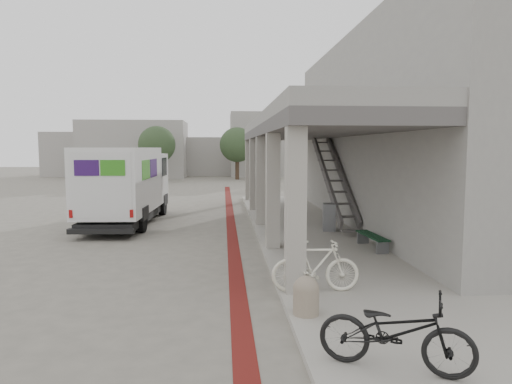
{
  "coord_description": "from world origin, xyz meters",
  "views": [
    {
      "loc": [
        0.72,
        -12.11,
        2.92
      ],
      "look_at": [
        1.7,
        1.46,
        1.6
      ],
      "focal_mm": 32.0,
      "sensor_mm": 36.0,
      "label": 1
    }
  ],
  "objects": [
    {
      "name": "sidewalk",
      "position": [
        4.0,
        0.0,
        0.06
      ],
      "size": [
        4.4,
        28.0,
        0.12
      ],
      "primitive_type": "cube",
      "color": "gray",
      "rests_on": "ground"
    },
    {
      "name": "distant_backdrop",
      "position": [
        -2.84,
        35.89,
        2.7
      ],
      "size": [
        28.0,
        10.0,
        6.5
      ],
      "color": "gray",
      "rests_on": "ground"
    },
    {
      "name": "bicycle_cream",
      "position": [
        2.5,
        -3.54,
        0.64
      ],
      "size": [
        1.74,
        0.54,
        1.03
      ],
      "primitive_type": "imported",
      "rotation": [
        0.0,
        0.0,
        1.54
      ],
      "color": "silver",
      "rests_on": "sidewalk"
    },
    {
      "name": "bench",
      "position": [
        4.86,
        0.16,
        0.39
      ],
      "size": [
        0.49,
        1.64,
        0.38
      ],
      "rotation": [
        0.0,
        0.0,
        0.08
      ],
      "color": "slate",
      "rests_on": "sidewalk"
    },
    {
      "name": "tree_mid",
      "position": [
        2.0,
        30.0,
        3.18
      ],
      "size": [
        3.2,
        3.2,
        4.8
      ],
      "color": "#38281C",
      "rests_on": "ground"
    },
    {
      "name": "tree_left",
      "position": [
        -5.0,
        28.0,
        3.18
      ],
      "size": [
        3.2,
        3.2,
        4.8
      ],
      "color": "#38281C",
      "rests_on": "ground"
    },
    {
      "name": "bollard_near",
      "position": [
        2.1,
        -4.72,
        0.45
      ],
      "size": [
        0.44,
        0.44,
        0.66
      ],
      "color": "gray",
      "rests_on": "sidewalk"
    },
    {
      "name": "transit_building",
      "position": [
        6.83,
        4.5,
        3.4
      ],
      "size": [
        7.6,
        17.0,
        7.0
      ],
      "color": "gray",
      "rests_on": "ground"
    },
    {
      "name": "tree_right",
      "position": [
        10.0,
        29.0,
        3.18
      ],
      "size": [
        3.2,
        3.2,
        4.8
      ],
      "color": "#38281C",
      "rests_on": "ground"
    },
    {
      "name": "bollard_far",
      "position": [
        2.1,
        0.67,
        0.41
      ],
      "size": [
        0.39,
        0.39,
        0.58
      ],
      "color": "gray",
      "rests_on": "sidewalk"
    },
    {
      "name": "bike_lane_stripe",
      "position": [
        1.0,
        2.0,
        0.01
      ],
      "size": [
        0.35,
        40.0,
        0.01
      ],
      "primitive_type": "cube",
      "color": "#5F1613",
      "rests_on": "ground"
    },
    {
      "name": "fedex_truck",
      "position": [
        -2.98,
        5.59,
        1.56
      ],
      "size": [
        2.43,
        6.95,
        2.93
      ],
      "rotation": [
        0.0,
        0.0,
        -0.04
      ],
      "color": "black",
      "rests_on": "ground"
    },
    {
      "name": "ground",
      "position": [
        0.0,
        0.0,
        0.0
      ],
      "size": [
        120.0,
        120.0,
        0.0
      ],
      "primitive_type": "plane",
      "color": "#666157",
      "rests_on": "ground"
    },
    {
      "name": "utility_cabinet",
      "position": [
        4.3,
        3.01,
        0.58
      ],
      "size": [
        0.5,
        0.61,
        0.92
      ],
      "primitive_type": "cube",
      "rotation": [
        0.0,
        0.0,
        -0.16
      ],
      "color": "slate",
      "rests_on": "sidewalk"
    },
    {
      "name": "bicycle_black",
      "position": [
        2.87,
        -6.72,
        0.62
      ],
      "size": [
        2.02,
        1.41,
        1.01
      ],
      "primitive_type": "imported",
      "rotation": [
        0.0,
        0.0,
        1.14
      ],
      "color": "black",
      "rests_on": "sidewalk"
    }
  ]
}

